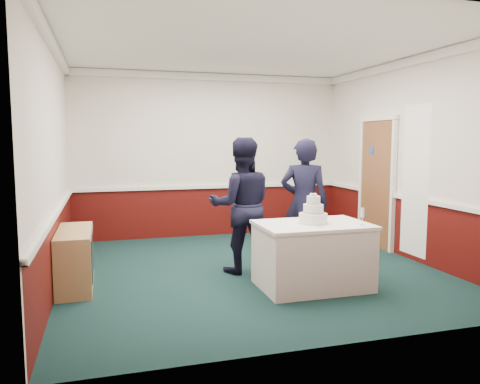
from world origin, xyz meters
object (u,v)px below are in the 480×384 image
object	(u,v)px
champagne_flute	(362,214)
person_man	(241,205)
cake_knife	(318,226)
person_woman	(304,204)
sideboard	(75,258)
wedding_cake	(313,214)
cake_table	(312,255)

from	to	relation	value
champagne_flute	person_man	world-z (taller)	person_man
cake_knife	person_woman	xyz separation A→B (m)	(0.29, 1.04, 0.11)
sideboard	champagne_flute	world-z (taller)	champagne_flute
wedding_cake	sideboard	bearing A→B (deg)	163.24
sideboard	cake_knife	xyz separation A→B (m)	(2.74, -1.03, 0.44)
champagne_flute	person_man	distance (m)	1.64
sideboard	wedding_cake	bearing A→B (deg)	-16.76
person_woman	champagne_flute	bearing A→B (deg)	129.70
wedding_cake	person_man	world-z (taller)	person_man
sideboard	person_woman	bearing A→B (deg)	0.21
cake_knife	champagne_flute	world-z (taller)	champagne_flute
cake_table	person_man	world-z (taller)	person_man
wedding_cake	person_woman	distance (m)	0.88
cake_table	wedding_cake	size ratio (longest dim) A/B	3.63
sideboard	champagne_flute	xyz separation A→B (m)	(3.27, -1.11, 0.58)
cake_knife	person_man	world-z (taller)	person_man
sideboard	person_man	distance (m)	2.21
cake_table	person_woman	size ratio (longest dim) A/B	0.73
cake_knife	champagne_flute	xyz separation A→B (m)	(0.53, -0.08, 0.14)
wedding_cake	person_woman	bearing A→B (deg)	73.02
person_woman	cake_knife	bearing A→B (deg)	102.14
cake_knife	person_man	xyz separation A→B (m)	(-0.60, 1.10, 0.12)
champagne_flute	person_woman	world-z (taller)	person_woman
wedding_cake	cake_knife	xyz separation A→B (m)	(-0.03, -0.20, -0.11)
sideboard	champagne_flute	distance (m)	3.50
sideboard	champagne_flute	bearing A→B (deg)	-18.82
sideboard	person_woman	world-z (taller)	person_woman
cake_knife	champagne_flute	distance (m)	0.55
wedding_cake	cake_knife	distance (m)	0.23
sideboard	cake_table	distance (m)	2.89
cake_table	person_man	distance (m)	1.22
cake_knife	sideboard	bearing A→B (deg)	166.57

